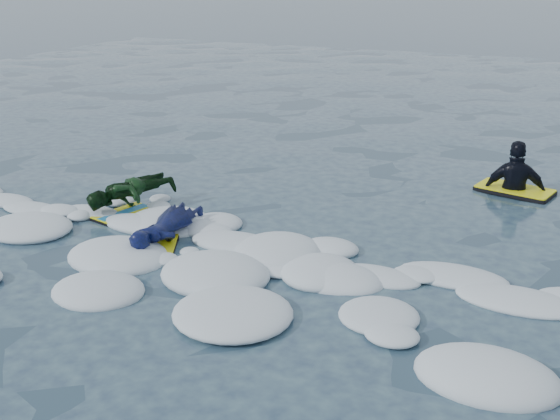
{
  "coord_description": "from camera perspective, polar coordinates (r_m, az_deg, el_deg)",
  "views": [
    {
      "loc": [
        4.05,
        -5.58,
        3.36
      ],
      "look_at": [
        0.81,
        1.6,
        0.52
      ],
      "focal_mm": 45.0,
      "sensor_mm": 36.0,
      "label": 1
    }
  ],
  "objects": [
    {
      "name": "prone_woman_unit",
      "position": [
        8.84,
        -9.34,
        -1.51
      ],
      "size": [
        0.87,
        1.51,
        0.36
      ],
      "rotation": [
        0.0,
        0.0,
        2.02
      ],
      "color": "black",
      "rests_on": "ground"
    },
    {
      "name": "foam_band",
      "position": [
        8.45,
        -6.63,
        -3.74
      ],
      "size": [
        12.0,
        3.1,
        0.3
      ],
      "primitive_type": null,
      "color": "white",
      "rests_on": "ground"
    },
    {
      "name": "prone_child_unit",
      "position": [
        9.94,
        -12.01,
        1.15
      ],
      "size": [
        1.11,
        1.39,
        0.49
      ],
      "rotation": [
        0.0,
        0.0,
        1.32
      ],
      "color": "black",
      "rests_on": "ground"
    },
    {
      "name": "ground",
      "position": [
        7.67,
        -10.58,
        -6.52
      ],
      "size": [
        120.0,
        120.0,
        0.0
      ],
      "primitive_type": "plane",
      "color": "#1C3445",
      "rests_on": "ground"
    },
    {
      "name": "waiting_rider_unit",
      "position": [
        11.21,
        18.5,
        1.23
      ],
      "size": [
        1.22,
        0.85,
        1.66
      ],
      "rotation": [
        0.0,
        0.0,
        -0.23
      ],
      "color": "black",
      "rests_on": "ground"
    }
  ]
}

